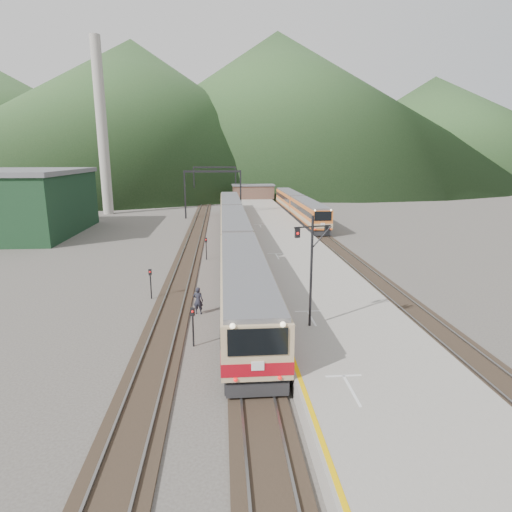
{
  "coord_description": "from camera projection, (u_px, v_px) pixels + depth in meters",
  "views": [
    {
      "loc": [
        -1.39,
        -17.48,
        10.45
      ],
      "look_at": [
        1.45,
        18.1,
        2.0
      ],
      "focal_mm": 30.0,
      "sensor_mm": 36.0,
      "label": 1
    }
  ],
  "objects": [
    {
      "name": "main_train",
      "position": [
        234.0,
        229.0,
        49.04
      ],
      "size": [
        3.12,
        63.91,
        3.81
      ],
      "color": "tan",
      "rests_on": "track_main"
    },
    {
      "name": "short_signal_a",
      "position": [
        193.0,
        322.0,
        23.62
      ],
      "size": [
        0.26,
        0.22,
        2.27
      ],
      "color": "black",
      "rests_on": "ground"
    },
    {
      "name": "platform",
      "position": [
        275.0,
        232.0,
        56.65
      ],
      "size": [
        8.0,
        100.0,
        1.0
      ],
      "primitive_type": "cube",
      "color": "gray",
      "rests_on": "ground"
    },
    {
      "name": "track_main",
      "position": [
        233.0,
        233.0,
        58.26
      ],
      "size": [
        2.6,
        200.0,
        0.23
      ],
      "color": "black",
      "rests_on": "ground"
    },
    {
      "name": "track_second",
      "position": [
        316.0,
        232.0,
        59.15
      ],
      "size": [
        2.6,
        200.0,
        0.23
      ],
      "color": "black",
      "rests_on": "ground"
    },
    {
      "name": "second_train",
      "position": [
        298.0,
        207.0,
        72.77
      ],
      "size": [
        2.69,
        36.74,
        3.29
      ],
      "color": "#D06726",
      "rests_on": "track_second"
    },
    {
      "name": "station_shed",
      "position": [
        253.0,
        191.0,
        94.98
      ],
      "size": [
        9.4,
        4.4,
        3.1
      ],
      "color": "brown",
      "rests_on": "platform"
    },
    {
      "name": "gantry_near",
      "position": [
        213.0,
        185.0,
        71.32
      ],
      "size": [
        9.55,
        0.25,
        8.0
      ],
      "color": "black",
      "rests_on": "ground"
    },
    {
      "name": "hill_b",
      "position": [
        277.0,
        105.0,
        236.27
      ],
      "size": [
        220.0,
        220.0,
        75.0
      ],
      "primitive_type": "cone",
      "color": "#23431D",
      "rests_on": "ground"
    },
    {
      "name": "track_far",
      "position": [
        196.0,
        234.0,
        57.87
      ],
      "size": [
        2.6,
        200.0,
        0.23
      ],
      "color": "black",
      "rests_on": "ground"
    },
    {
      "name": "worker",
      "position": [
        198.0,
        301.0,
        28.66
      ],
      "size": [
        0.77,
        0.6,
        1.87
      ],
      "primitive_type": "imported",
      "rotation": [
        0.0,
        0.0,
        2.9
      ],
      "color": "black",
      "rests_on": "ground"
    },
    {
      "name": "short_signal_c",
      "position": [
        150.0,
        280.0,
        31.57
      ],
      "size": [
        0.22,
        0.16,
        2.27
      ],
      "color": "black",
      "rests_on": "ground"
    },
    {
      "name": "warehouse",
      "position": [
        22.0,
        202.0,
        57.05
      ],
      "size": [
        14.5,
        20.5,
        8.6
      ],
      "color": "black",
      "rests_on": "ground"
    },
    {
      "name": "hill_a",
      "position": [
        135.0,
        111.0,
        193.76
      ],
      "size": [
        180.0,
        180.0,
        60.0
      ],
      "primitive_type": "cone",
      "color": "#23431D",
      "rests_on": "ground"
    },
    {
      "name": "hill_c",
      "position": [
        431.0,
        127.0,
        225.96
      ],
      "size": [
        160.0,
        160.0,
        50.0
      ],
      "primitive_type": "cone",
      "color": "#23431D",
      "rests_on": "ground"
    },
    {
      "name": "smokestack",
      "position": [
        102.0,
        128.0,
        74.45
      ],
      "size": [
        1.8,
        1.8,
        30.0
      ],
      "primitive_type": "cylinder",
      "color": "#9E998E",
      "rests_on": "ground"
    },
    {
      "name": "gantry_far",
      "position": [
        215.0,
        177.0,
        95.57
      ],
      "size": [
        9.55,
        0.25,
        8.0
      ],
      "color": "black",
      "rests_on": "ground"
    },
    {
      "name": "ground",
      "position": [
        256.0,
        390.0,
        19.47
      ],
      "size": [
        400.0,
        400.0,
        0.0
      ],
      "primitive_type": "plane",
      "color": "#47423D",
      "rests_on": "ground"
    },
    {
      "name": "short_signal_b",
      "position": [
        206.0,
        246.0,
        43.49
      ],
      "size": [
        0.23,
        0.17,
        2.27
      ],
      "color": "black",
      "rests_on": "ground"
    },
    {
      "name": "signal_mast",
      "position": [
        312.0,
        260.0,
        23.42
      ],
      "size": [
        2.13,
        0.74,
        6.3
      ],
      "color": "black",
      "rests_on": "platform"
    },
    {
      "name": "hill_d",
      "position": [
        6.0,
        123.0,
        236.63
      ],
      "size": [
        200.0,
        200.0,
        55.0
      ],
      "primitive_type": "cone",
      "color": "#23431D",
      "rests_on": "ground"
    }
  ]
}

